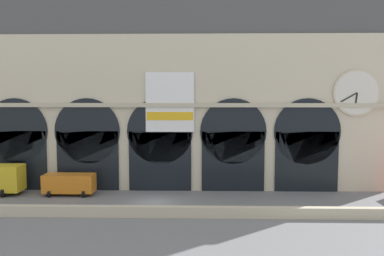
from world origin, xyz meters
TOP-DOWN VIEW (x-y plane):
  - ground_plane at (0.00, 0.00)m, footprint 200.00×200.00m
  - quay_parapet_wall at (0.00, -4.56)m, footprint 90.00×0.70m
  - station_building at (0.03, 7.43)m, footprint 48.95×5.29m
  - van_midwest at (-9.26, 2.71)m, footprint 5.20×2.48m

SIDE VIEW (x-z plane):
  - ground_plane at x=0.00m, z-range 0.00..0.00m
  - quay_parapet_wall at x=0.00m, z-range 0.00..0.94m
  - van_midwest at x=-9.26m, z-range 0.15..2.35m
  - station_building at x=0.03m, z-range -0.30..20.47m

